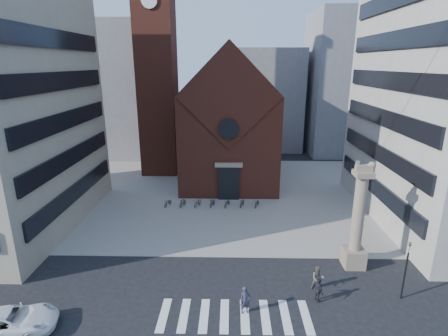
{
  "coord_description": "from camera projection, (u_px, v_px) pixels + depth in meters",
  "views": [
    {
      "loc": [
        0.26,
        -21.66,
        15.5
      ],
      "look_at": [
        -0.36,
        8.0,
        6.58
      ],
      "focal_mm": 28.0,
      "sensor_mm": 36.0,
      "label": 1
    }
  ],
  "objects": [
    {
      "name": "white_car",
      "position": [
        8.0,
        322.0,
        20.7
      ],
      "size": [
        5.94,
        3.64,
        1.54
      ],
      "primitive_type": "imported",
      "rotation": [
        0.0,
        0.0,
        1.78
      ],
      "color": "white",
      "rests_on": "ground"
    },
    {
      "name": "scooter_5",
      "position": [
        242.0,
        203.0,
        39.06
      ],
      "size": [
        0.94,
        1.62,
        0.94
      ],
      "primitive_type": "imported",
      "rotation": [
        0.0,
        0.0,
        -0.34
      ],
      "color": "#232326",
      "rests_on": "piazza"
    },
    {
      "name": "bg_block_left",
      "position": [
        115.0,
        90.0,
        60.73
      ],
      "size": [
        16.0,
        14.0,
        22.0
      ],
      "primitive_type": "cube",
      "color": "gray",
      "rests_on": "ground"
    },
    {
      "name": "scooter_2",
      "position": [
        198.0,
        203.0,
        39.18
      ],
      "size": [
        1.07,
        1.71,
        0.85
      ],
      "primitive_type": "imported",
      "rotation": [
        0.0,
        0.0,
        -0.34
      ],
      "color": "#232326",
      "rests_on": "piazza"
    },
    {
      "name": "traffic_light",
      "position": [
        406.0,
        269.0,
        23.35
      ],
      "size": [
        0.13,
        0.16,
        4.3
      ],
      "color": "black",
      "rests_on": "ground"
    },
    {
      "name": "lion_column",
      "position": [
        357.0,
        226.0,
        26.88
      ],
      "size": [
        1.63,
        1.6,
        8.68
      ],
      "color": "gray",
      "rests_on": "ground"
    },
    {
      "name": "piazza",
      "position": [
        229.0,
        193.0,
        43.39
      ],
      "size": [
        46.0,
        30.0,
        0.05
      ],
      "primitive_type": "cube",
      "color": "gray",
      "rests_on": "ground"
    },
    {
      "name": "scooter_3",
      "position": [
        212.0,
        203.0,
        39.13
      ],
      "size": [
        0.94,
        1.62,
        0.94
      ],
      "primitive_type": "imported",
      "rotation": [
        0.0,
        0.0,
        -0.34
      ],
      "color": "#232326",
      "rests_on": "piazza"
    },
    {
      "name": "scooter_4",
      "position": [
        227.0,
        203.0,
        39.11
      ],
      "size": [
        1.07,
        1.71,
        0.85
      ],
      "primitive_type": "imported",
      "rotation": [
        0.0,
        0.0,
        -0.34
      ],
      "color": "#232326",
      "rests_on": "piazza"
    },
    {
      "name": "zebra_crossing",
      "position": [
        235.0,
        316.0,
        22.32
      ],
      "size": [
        10.2,
        3.2,
        0.01
      ],
      "primitive_type": null,
      "color": "white",
      "rests_on": "ground"
    },
    {
      "name": "pedestrian_0",
      "position": [
        245.0,
        300.0,
        22.34
      ],
      "size": [
        0.79,
        0.64,
        1.89
      ],
      "primitive_type": "imported",
      "rotation": [
        0.0,
        0.0,
        0.31
      ],
      "color": "#2F2D3F",
      "rests_on": "ground"
    },
    {
      "name": "scooter_0",
      "position": [
        168.0,
        203.0,
        39.24
      ],
      "size": [
        1.07,
        1.71,
        0.85
      ],
      "primitive_type": "imported",
      "rotation": [
        0.0,
        0.0,
        -0.34
      ],
      "color": "#232326",
      "rests_on": "piazza"
    },
    {
      "name": "scooter_1",
      "position": [
        183.0,
        202.0,
        39.2
      ],
      "size": [
        0.94,
        1.62,
        0.94
      ],
      "primitive_type": "imported",
      "rotation": [
        0.0,
        0.0,
        -0.34
      ],
      "color": "#232326",
      "rests_on": "piazza"
    },
    {
      "name": "bg_block_right",
      "position": [
        355.0,
        84.0,
        61.52
      ],
      "size": [
        16.0,
        14.0,
        24.0
      ],
      "primitive_type": "cube",
      "color": "gray",
      "rests_on": "ground"
    },
    {
      "name": "pedestrian_2",
      "position": [
        318.0,
        290.0,
        23.44
      ],
      "size": [
        0.76,
        1.13,
        1.79
      ],
      "primitive_type": "imported",
      "rotation": [
        0.0,
        0.0,
        1.91
      ],
      "color": "#27262E",
      "rests_on": "ground"
    },
    {
      "name": "church",
      "position": [
        229.0,
        122.0,
        46.87
      ],
      "size": [
        12.0,
        16.65,
        18.0
      ],
      "color": "brown",
      "rests_on": "ground"
    },
    {
      "name": "ground",
      "position": [
        227.0,
        287.0,
        25.2
      ],
      "size": [
        120.0,
        120.0,
        0.0
      ],
      "primitive_type": "plane",
      "color": "black",
      "rests_on": "ground"
    },
    {
      "name": "campanile",
      "position": [
        157.0,
        61.0,
        47.68
      ],
      "size": [
        5.5,
        5.5,
        31.2
      ],
      "color": "brown",
      "rests_on": "ground"
    },
    {
      "name": "bg_block_mid",
      "position": [
        262.0,
        99.0,
        65.58
      ],
      "size": [
        14.0,
        12.0,
        18.0
      ],
      "primitive_type": "cube",
      "color": "gray",
      "rests_on": "ground"
    },
    {
      "name": "pedestrian_1",
      "position": [
        318.0,
        278.0,
        24.74
      ],
      "size": [
        0.94,
        0.76,
        1.81
      ],
      "primitive_type": "imported",
      "rotation": [
        0.0,
        0.0,
        -0.09
      ],
      "color": "#5F564C",
      "rests_on": "ground"
    },
    {
      "name": "scooter_6",
      "position": [
        257.0,
        203.0,
        39.04
      ],
      "size": [
        1.07,
        1.71,
        0.85
      ],
      "primitive_type": "imported",
      "rotation": [
        0.0,
        0.0,
        -0.34
      ],
      "color": "#232326",
      "rests_on": "piazza"
    }
  ]
}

